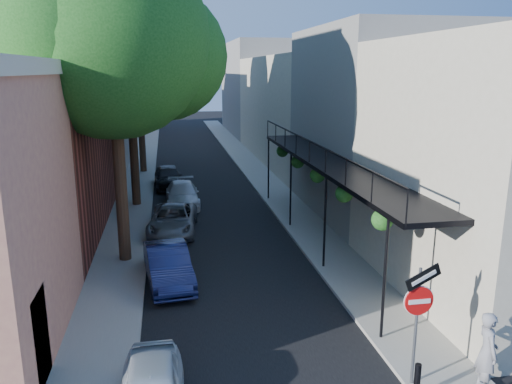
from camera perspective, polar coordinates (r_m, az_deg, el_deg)
name	(u,v)px	position (r m, az deg, el deg)	size (l,w,h in m)	color
road_surface	(196,163)	(38.86, -6.93, 3.28)	(6.00, 64.00, 0.01)	black
sidewalk_left	(143,164)	(38.85, -12.84, 3.12)	(2.00, 64.00, 0.12)	gray
sidewalk_right	(247,161)	(39.27, -1.09, 3.57)	(2.00, 64.00, 0.12)	gray
buildings_left	(60,101)	(37.69, -21.50, 9.68)	(10.10, 59.10, 12.00)	tan
buildings_right	(311,104)	(39.33, 6.32, 9.92)	(9.80, 55.00, 10.00)	beige
sign_post	(419,306)	(11.64, 18.10, -12.24)	(0.89, 0.17, 2.99)	#595B60
bollard	(417,381)	(11.96, 17.93, -19.84)	(0.14, 0.14, 0.80)	black
oak_near	(125,44)	(18.50, -14.74, 16.03)	(7.48, 6.80, 11.42)	#322114
oak_mid	(137,69)	(26.43, -13.44, 13.51)	(6.60, 6.00, 10.20)	#322114
oak_far	(144,51)	(35.48, -12.67, 15.46)	(7.70, 7.00, 11.90)	#322114
parked_car_b	(168,265)	(17.17, -10.03, -8.23)	(1.35, 3.88, 1.28)	#171D48
parked_car_c	(173,220)	(22.28, -9.47, -3.16)	(1.97, 4.28, 1.19)	slate
parked_car_d	(182,194)	(26.70, -8.40, -0.27)	(1.69, 4.16, 1.21)	silver
parked_car_e	(168,177)	(30.92, -10.02, 1.73)	(1.59, 3.95, 1.35)	black
pedestrian	(487,352)	(12.46, 24.91, -16.23)	(0.67, 0.44, 1.85)	gray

